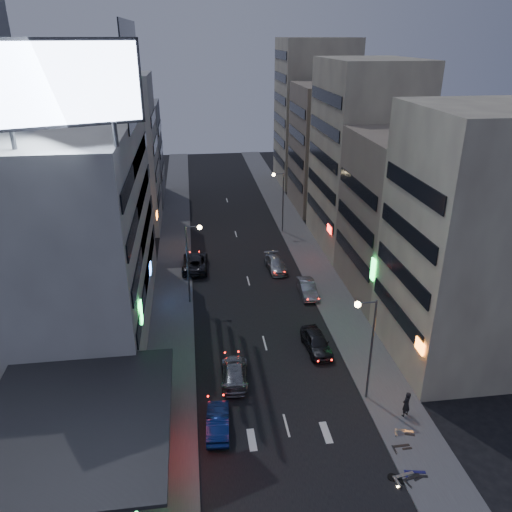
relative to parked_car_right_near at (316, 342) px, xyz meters
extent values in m
plane|color=black|center=(-4.15, -12.46, -0.78)|extent=(180.00, 180.00, 0.00)
cube|color=#4C4C4F|center=(-12.15, 17.54, -0.72)|extent=(4.00, 120.00, 0.12)
cube|color=#4C4C4F|center=(3.85, 17.54, -0.72)|extent=(4.00, 120.00, 0.12)
cube|color=beige|center=(-18.15, -10.46, 1.02)|extent=(8.00, 12.00, 3.60)
cube|color=black|center=(-17.15, -10.46, 2.97)|extent=(11.00, 13.00, 0.25)
cube|color=black|center=(-13.05, -10.46, 2.32)|extent=(0.12, 4.00, 0.90)
cube|color=#FF1E14|center=(-12.97, -10.46, 2.32)|extent=(0.04, 3.70, 0.70)
cube|color=beige|center=(-21.15, 7.54, 8.22)|extent=(14.00, 24.00, 18.00)
cube|color=beige|center=(10.85, -1.96, 9.22)|extent=(10.00, 11.00, 20.00)
cube|color=gray|center=(11.35, 9.54, 7.22)|extent=(11.00, 12.00, 16.00)
cube|color=beige|center=(10.85, 22.54, 10.22)|extent=(10.00, 14.00, 22.00)
cube|color=beige|center=(-19.65, 32.54, 9.22)|extent=(11.00, 10.00, 20.00)
cube|color=gray|center=(-20.15, 45.54, 6.72)|extent=(12.00, 10.00, 15.00)
cube|color=gray|center=(11.35, 37.54, 8.22)|extent=(11.00, 12.00, 18.00)
cube|color=beige|center=(11.85, 51.54, 11.22)|extent=(12.00, 12.00, 24.00)
cylinder|color=#595B60|center=(-20.15, -2.46, 17.97)|extent=(0.30, 0.30, 1.50)
cylinder|color=#595B60|center=(-14.15, -2.46, 17.97)|extent=(0.30, 0.30, 1.50)
cube|color=black|center=(-17.15, -2.46, 20.92)|extent=(9.52, 3.75, 5.00)
cube|color=#BDD0FC|center=(-17.08, -2.66, 20.92)|extent=(9.04, 3.34, 4.60)
cylinder|color=#595B60|center=(2.15, -6.46, 3.34)|extent=(0.16, 0.16, 8.00)
cylinder|color=#595B60|center=(1.45, -6.46, 7.24)|extent=(1.40, 0.10, 0.10)
sphere|color=#FFD88C|center=(0.85, -6.46, 7.14)|extent=(0.44, 0.44, 0.44)
cylinder|color=#595B60|center=(-10.45, 9.54, 3.34)|extent=(0.16, 0.16, 8.00)
cylinder|color=#595B60|center=(-9.75, 9.54, 7.24)|extent=(1.40, 0.10, 0.10)
sphere|color=#FFD88C|center=(-9.15, 9.54, 7.14)|extent=(0.44, 0.44, 0.44)
cylinder|color=#595B60|center=(2.15, 27.54, 3.34)|extent=(0.16, 0.16, 8.00)
cylinder|color=#595B60|center=(1.45, 27.54, 7.24)|extent=(1.40, 0.10, 0.10)
sphere|color=#FFD88C|center=(0.85, 27.54, 7.14)|extent=(0.44, 0.44, 0.44)
imported|color=#28292E|center=(0.00, 0.00, 0.00)|extent=(2.16, 4.71, 1.57)
imported|color=#ACADB4|center=(1.45, 9.67, -0.06)|extent=(1.60, 4.40, 1.44)
imported|color=black|center=(-9.75, 17.39, 0.04)|extent=(3.06, 6.09, 1.66)
imported|color=#A4A8AC|center=(-0.74, 15.95, -0.09)|extent=(2.31, 4.92, 1.39)
imported|color=navy|center=(-8.78, -8.24, -0.08)|extent=(1.78, 4.34, 1.40)
imported|color=gray|center=(-7.18, -3.09, -0.08)|extent=(2.36, 4.99, 1.41)
imported|color=black|center=(4.16, -8.69, 0.31)|extent=(0.84, 0.75, 1.94)
camera|label=1|loc=(-9.68, -34.27, 23.51)|focal=35.00mm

